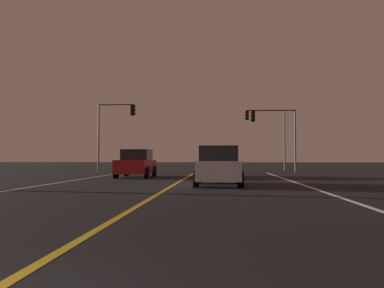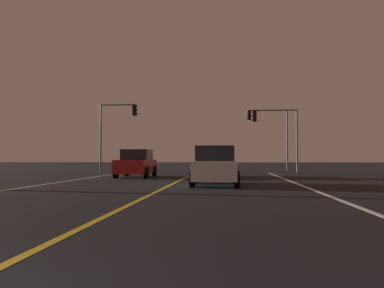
{
  "view_description": "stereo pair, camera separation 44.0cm",
  "coord_description": "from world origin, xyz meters",
  "px_view_note": "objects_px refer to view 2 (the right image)",
  "views": [
    {
      "loc": [
        2.07,
        -2.25,
        1.21
      ],
      "look_at": [
        0.26,
        23.69,
        2.05
      ],
      "focal_mm": 38.76,
      "sensor_mm": 36.0,
      "label": 1
    },
    {
      "loc": [
        2.51,
        -2.25,
        1.21
      ],
      "look_at": [
        0.26,
        23.69,
        2.05
      ],
      "focal_mm": 38.76,
      "sensor_mm": 36.0,
      "label": 2
    }
  ],
  "objects_px": {
    "car_ahead_far": "(215,164)",
    "traffic_light_far_right": "(268,125)",
    "car_lead_same_lane": "(215,166)",
    "traffic_light_near_left": "(118,122)",
    "car_oncoming": "(136,164)",
    "traffic_light_near_right": "(274,125)"
  },
  "relations": [
    {
      "from": "car_lead_same_lane",
      "to": "traffic_light_near_left",
      "type": "distance_m",
      "value": 17.98
    },
    {
      "from": "car_oncoming",
      "to": "traffic_light_near_left",
      "type": "height_order",
      "value": "traffic_light_near_left"
    },
    {
      "from": "car_ahead_far",
      "to": "traffic_light_near_left",
      "type": "height_order",
      "value": "traffic_light_near_left"
    },
    {
      "from": "traffic_light_near_right",
      "to": "traffic_light_near_left",
      "type": "distance_m",
      "value": 12.76
    },
    {
      "from": "car_oncoming",
      "to": "traffic_light_near_left",
      "type": "xyz_separation_m",
      "value": [
        -3.45,
        8.51,
        3.34
      ]
    },
    {
      "from": "car_lead_same_lane",
      "to": "car_oncoming",
      "type": "bearing_deg",
      "value": 35.93
    },
    {
      "from": "car_ahead_far",
      "to": "traffic_light_near_left",
      "type": "xyz_separation_m",
      "value": [
        -8.25,
        8.16,
        3.34
      ]
    },
    {
      "from": "car_lead_same_lane",
      "to": "traffic_light_far_right",
      "type": "height_order",
      "value": "traffic_light_far_right"
    },
    {
      "from": "car_oncoming",
      "to": "traffic_light_far_right",
      "type": "xyz_separation_m",
      "value": [
        9.32,
        14.01,
        3.41
      ]
    },
    {
      "from": "car_ahead_far",
      "to": "traffic_light_far_right",
      "type": "height_order",
      "value": "traffic_light_far_right"
    },
    {
      "from": "car_lead_same_lane",
      "to": "car_oncoming",
      "type": "relative_size",
      "value": 1.0
    },
    {
      "from": "car_lead_same_lane",
      "to": "traffic_light_near_right",
      "type": "height_order",
      "value": "traffic_light_near_right"
    },
    {
      "from": "car_ahead_far",
      "to": "car_oncoming",
      "type": "bearing_deg",
      "value": 94.12
    },
    {
      "from": "car_ahead_far",
      "to": "car_lead_same_lane",
      "type": "bearing_deg",
      "value": -177.96
    },
    {
      "from": "car_lead_same_lane",
      "to": "traffic_light_near_left",
      "type": "xyz_separation_m",
      "value": [
        -8.51,
        15.49,
        3.34
      ]
    },
    {
      "from": "car_ahead_far",
      "to": "traffic_light_near_right",
      "type": "xyz_separation_m",
      "value": [
        4.5,
        8.16,
        2.97
      ]
    },
    {
      "from": "traffic_light_near_right",
      "to": "traffic_light_far_right",
      "type": "xyz_separation_m",
      "value": [
        0.02,
        5.5,
        0.45
      ]
    },
    {
      "from": "car_ahead_far",
      "to": "car_lead_same_lane",
      "type": "relative_size",
      "value": 1.0
    },
    {
      "from": "car_ahead_far",
      "to": "traffic_light_far_right",
      "type": "relative_size",
      "value": 0.76
    },
    {
      "from": "traffic_light_far_right",
      "to": "traffic_light_near_right",
      "type": "bearing_deg",
      "value": 89.75
    },
    {
      "from": "traffic_light_near_right",
      "to": "traffic_light_far_right",
      "type": "relative_size",
      "value": 0.89
    },
    {
      "from": "car_ahead_far",
      "to": "car_lead_same_lane",
      "type": "xyz_separation_m",
      "value": [
        0.26,
        -7.32,
        0.0
      ]
    }
  ]
}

